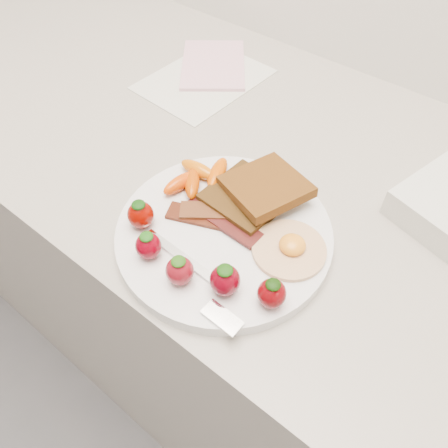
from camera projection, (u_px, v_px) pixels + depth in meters
The scene contains 11 objects.
counter at pixel (261, 312), 0.99m from camera, with size 2.00×0.60×0.90m, color gray.
plate at pixel (224, 234), 0.55m from camera, with size 0.27×0.27×0.02m, color white.
toast_lower at pixel (246, 197), 0.57m from camera, with size 0.09×0.09×0.01m, color black.
toast_upper at pixel (266, 186), 0.56m from camera, with size 0.09×0.09×0.01m, color #4C210A.
fried_egg at pixel (290, 248), 0.52m from camera, with size 0.10×0.10×0.02m.
bacon_strips at pixel (218, 217), 0.55m from camera, with size 0.13×0.09×0.01m.
baby_carrots at pixel (198, 177), 0.59m from camera, with size 0.07×0.11×0.02m.
strawberries at pixel (192, 259), 0.49m from camera, with size 0.22×0.07×0.04m.
fork at pixel (198, 282), 0.49m from camera, with size 0.17×0.05×0.00m.
paper_sheet at pixel (204, 79), 0.78m from camera, with size 0.16×0.22×0.00m, color silver.
notepad at pixel (213, 64), 0.81m from camera, with size 0.11×0.17×0.01m, color #E1A7B9.
Camera 1 is at (0.23, 1.28, 1.34)m, focal length 35.00 mm.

